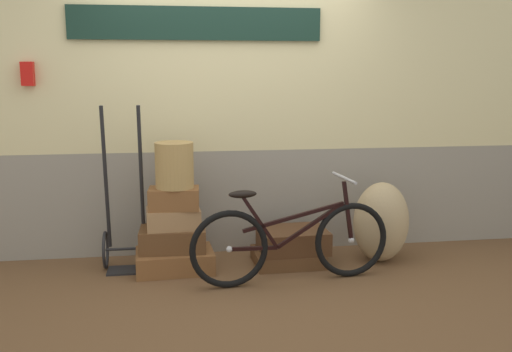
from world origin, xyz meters
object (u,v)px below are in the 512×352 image
(suitcase_5, at_px, (293,240))
(luggage_trolley, at_px, (126,232))
(suitcase_1, at_px, (173,239))
(suitcase_2, at_px, (173,218))
(bicycle, at_px, (291,242))
(suitcase_3, at_px, (174,198))
(suitcase_0, at_px, (175,261))
(suitcase_4, at_px, (288,257))
(burlap_sack, at_px, (381,222))
(wicker_basket, at_px, (174,165))

(suitcase_5, xyz_separation_m, luggage_trolley, (-1.43, 0.11, 0.10))
(suitcase_1, relative_size, suitcase_2, 1.24)
(suitcase_1, height_order, suitcase_2, suitcase_2)
(suitcase_1, bearing_deg, suitcase_2, -5.56)
(suitcase_1, bearing_deg, bicycle, -23.15)
(suitcase_3, relative_size, bicycle, 0.25)
(suitcase_0, height_order, suitcase_4, suitcase_0)
(suitcase_0, relative_size, suitcase_1, 1.17)
(suitcase_3, height_order, burlap_sack, suitcase_3)
(suitcase_5, distance_m, wicker_basket, 1.22)
(wicker_basket, bearing_deg, luggage_trolley, 164.91)
(suitcase_5, relative_size, burlap_sack, 0.81)
(suitcase_2, distance_m, bicycle, 1.02)
(wicker_basket, bearing_deg, burlap_sack, -1.04)
(suitcase_5, bearing_deg, bicycle, -106.48)
(suitcase_5, distance_m, burlap_sack, 0.80)
(suitcase_0, relative_size, suitcase_5, 1.11)
(burlap_sack, height_order, bicycle, bicycle)
(suitcase_1, relative_size, suitcase_3, 1.33)
(bicycle, bearing_deg, suitcase_0, 156.29)
(suitcase_2, relative_size, luggage_trolley, 0.32)
(suitcase_4, bearing_deg, suitcase_3, -179.81)
(suitcase_2, bearing_deg, wicker_basket, -20.41)
(suitcase_0, height_order, wicker_basket, wicker_basket)
(burlap_sack, bearing_deg, suitcase_3, 179.35)
(suitcase_3, distance_m, suitcase_5, 1.10)
(luggage_trolley, bearing_deg, bicycle, -22.22)
(suitcase_0, distance_m, suitcase_3, 0.54)
(burlap_sack, bearing_deg, suitcase_4, 176.64)
(wicker_basket, height_order, luggage_trolley, luggage_trolley)
(luggage_trolley, height_order, burlap_sack, luggage_trolley)
(burlap_sack, distance_m, bicycle, 0.98)
(suitcase_4, bearing_deg, suitcase_1, 179.06)
(suitcase_1, distance_m, wicker_basket, 0.63)
(wicker_basket, relative_size, bicycle, 0.23)
(suitcase_0, xyz_separation_m, suitcase_2, (-0.00, 0.03, 0.36))
(suitcase_3, relative_size, suitcase_5, 0.71)
(wicker_basket, relative_size, burlap_sack, 0.53)
(suitcase_1, xyz_separation_m, wicker_basket, (0.03, -0.01, 0.63))
(luggage_trolley, bearing_deg, suitcase_2, -15.00)
(suitcase_0, distance_m, burlap_sack, 1.83)
(luggage_trolley, bearing_deg, burlap_sack, -3.80)
(suitcase_0, distance_m, suitcase_2, 0.36)
(bicycle, bearing_deg, suitcase_1, 154.94)
(suitcase_5, xyz_separation_m, wicker_basket, (-1.01, -0.00, 0.69))
(suitcase_2, xyz_separation_m, suitcase_3, (0.01, -0.02, 0.17))
(suitcase_4, height_order, bicycle, bicycle)
(wicker_basket, bearing_deg, suitcase_0, -127.23)
(suitcase_4, bearing_deg, suitcase_0, -179.13)
(luggage_trolley, relative_size, burlap_sack, 1.96)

